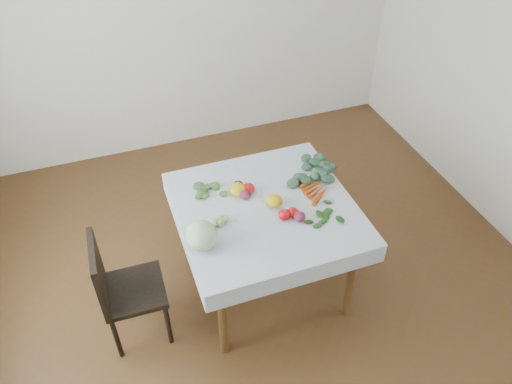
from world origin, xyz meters
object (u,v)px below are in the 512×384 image
cabbage (202,235)px  carrot_bunch (317,189)px  heirloom_back (238,189)px  chair (119,286)px  table (266,218)px

cabbage → carrot_bunch: bearing=15.0°
heirloom_back → chair: bearing=-162.5°
chair → heirloom_back: (0.87, 0.27, 0.31)m
table → chair: chair is taller
carrot_bunch → heirloom_back: bearing=163.6°
chair → carrot_bunch: 1.41m
heirloom_back → carrot_bunch: 0.52m
chair → cabbage: 0.64m
table → heirloom_back: heirloom_back is taller
carrot_bunch → chair: bearing=-174.8°
cabbage → heirloom_back: cabbage is taller
chair → heirloom_back: bearing=17.5°
heirloom_back → carrot_bunch: bearing=-16.4°
table → chair: bearing=-174.7°
table → cabbage: 0.54m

